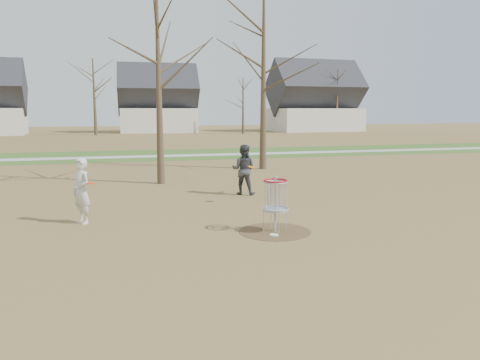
% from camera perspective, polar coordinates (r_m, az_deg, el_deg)
% --- Properties ---
extents(ground, '(160.00, 160.00, 0.00)m').
position_cam_1_polar(ground, '(11.72, 4.27, -6.29)').
color(ground, brown).
rests_on(ground, ground).
extents(green_band, '(160.00, 8.00, 0.01)m').
position_cam_1_polar(green_band, '(32.06, -8.13, 3.11)').
color(green_band, '#2D5119').
rests_on(green_band, ground).
extents(footpath, '(160.00, 1.50, 0.01)m').
position_cam_1_polar(footpath, '(31.07, -7.91, 2.96)').
color(footpath, '#9E9E99').
rests_on(footpath, green_band).
extents(dirt_circle, '(1.80, 1.80, 0.01)m').
position_cam_1_polar(dirt_circle, '(11.72, 4.27, -6.26)').
color(dirt_circle, '#47331E').
rests_on(dirt_circle, ground).
extents(player_standing, '(0.70, 0.76, 1.75)m').
position_cam_1_polar(player_standing, '(13.05, -18.76, -1.27)').
color(player_standing, silver).
rests_on(player_standing, ground).
extents(player_throwing, '(1.08, 1.00, 1.79)m').
position_cam_1_polar(player_throwing, '(16.64, 0.43, 1.28)').
color(player_throwing, '#36373B').
rests_on(player_throwing, ground).
extents(disc_grounded, '(0.22, 0.22, 0.02)m').
position_cam_1_polar(disc_grounded, '(11.35, 4.16, -6.69)').
color(disc_grounded, white).
rests_on(disc_grounded, dirt_circle).
extents(discs_in_play, '(5.06, 1.81, 0.13)m').
position_cam_1_polar(discs_in_play, '(13.70, -6.99, 0.73)').
color(discs_in_play, orange).
rests_on(discs_in_play, ground).
extents(disc_golf_basket, '(0.64, 0.64, 1.35)m').
position_cam_1_polar(disc_golf_basket, '(11.53, 4.33, -1.89)').
color(disc_golf_basket, '#9EA3AD').
rests_on(disc_golf_basket, ground).
extents(bare_trees, '(52.62, 44.98, 9.00)m').
position_cam_1_polar(bare_trees, '(46.87, -8.27, 11.33)').
color(bare_trees, '#382B1E').
rests_on(bare_trees, ground).
extents(houses_row, '(56.51, 10.01, 7.26)m').
position_cam_1_polar(houses_row, '(63.77, -7.72, 8.94)').
color(houses_row, silver).
rests_on(houses_row, ground).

